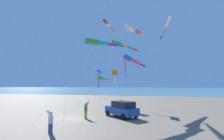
{
  "coord_description": "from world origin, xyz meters",
  "views": [
    {
      "loc": [
        -18.46,
        -9.64,
        3.69
      ],
      "look_at": [
        8.65,
        -2.3,
        6.19
      ],
      "focal_mm": 28.07,
      "sensor_mm": 36.0,
      "label": 1
    }
  ],
  "objects_px": {
    "parked_car": "(122,109)",
    "kite_windsock_rainbow_low_near": "(101,43)",
    "kite_delta_purple_drifting": "(99,71)",
    "kite_windsock_blue_topmost": "(132,60)",
    "cooler_box": "(120,112)",
    "kite_delta_red_high_left": "(126,60)",
    "kite_windsock_orange_high_right": "(109,26)",
    "kite_windsock_magenta_far_left": "(133,30)",
    "kite_windsock_teal_far_right": "(123,45)",
    "kite_windsock_long_streamer_right": "(167,26)",
    "person_adult_flyer": "(86,109)",
    "kite_box_striped_overhead": "(115,77)",
    "kite_windsock_white_trailing": "(103,79)",
    "person_child_green_jacket": "(51,120)"
  },
  "relations": [
    {
      "from": "parked_car",
      "to": "kite_windsock_rainbow_low_near",
      "type": "xyz_separation_m",
      "value": [
        2.33,
        3.37,
        8.66
      ]
    },
    {
      "from": "kite_delta_purple_drifting",
      "to": "kite_windsock_blue_topmost",
      "type": "height_order",
      "value": "kite_windsock_blue_topmost"
    },
    {
      "from": "cooler_box",
      "to": "kite_windsock_blue_topmost",
      "type": "distance_m",
      "value": 7.26
    },
    {
      "from": "kite_delta_red_high_left",
      "to": "kite_delta_purple_drifting",
      "type": "bearing_deg",
      "value": 97.61
    },
    {
      "from": "kite_windsock_rainbow_low_near",
      "to": "kite_windsock_orange_high_right",
      "type": "distance_m",
      "value": 9.17
    },
    {
      "from": "kite_windsock_magenta_far_left",
      "to": "kite_windsock_teal_far_right",
      "type": "height_order",
      "value": "kite_windsock_magenta_far_left"
    },
    {
      "from": "kite_windsock_orange_high_right",
      "to": "kite_windsock_long_streamer_right",
      "type": "xyz_separation_m",
      "value": [
        -0.57,
        -10.2,
        -1.11
      ]
    },
    {
      "from": "person_adult_flyer",
      "to": "kite_windsock_blue_topmost",
      "type": "bearing_deg",
      "value": -38.73
    },
    {
      "from": "kite_windsock_magenta_far_left",
      "to": "kite_box_striped_overhead",
      "type": "relative_size",
      "value": 1.71
    },
    {
      "from": "kite_delta_red_high_left",
      "to": "kite_windsock_white_trailing",
      "type": "bearing_deg",
      "value": 47.64
    },
    {
      "from": "person_adult_flyer",
      "to": "kite_windsock_blue_topmost",
      "type": "height_order",
      "value": "kite_windsock_blue_topmost"
    },
    {
      "from": "person_adult_flyer",
      "to": "parked_car",
      "type": "bearing_deg",
      "value": -62.62
    },
    {
      "from": "kite_windsock_orange_high_right",
      "to": "kite_box_striped_overhead",
      "type": "height_order",
      "value": "kite_windsock_orange_high_right"
    },
    {
      "from": "kite_windsock_long_streamer_right",
      "to": "kite_windsock_white_trailing",
      "type": "xyz_separation_m",
      "value": [
        5.07,
        12.81,
        -8.53
      ]
    },
    {
      "from": "kite_windsock_orange_high_right",
      "to": "kite_windsock_blue_topmost",
      "type": "bearing_deg",
      "value": -139.9
    },
    {
      "from": "person_child_green_jacket",
      "to": "kite_delta_purple_drifting",
      "type": "height_order",
      "value": "kite_delta_purple_drifting"
    },
    {
      "from": "parked_car",
      "to": "kite_windsock_magenta_far_left",
      "type": "bearing_deg",
      "value": -2.22
    },
    {
      "from": "kite_windsock_orange_high_right",
      "to": "kite_delta_purple_drifting",
      "type": "relative_size",
      "value": 2.08
    },
    {
      "from": "cooler_box",
      "to": "kite_box_striped_overhead",
      "type": "xyz_separation_m",
      "value": [
        5.45,
        2.07,
        4.95
      ]
    },
    {
      "from": "person_adult_flyer",
      "to": "kite_windsock_teal_far_right",
      "type": "distance_m",
      "value": 15.6
    },
    {
      "from": "person_child_green_jacket",
      "to": "kite_windsock_orange_high_right",
      "type": "distance_m",
      "value": 22.79
    },
    {
      "from": "cooler_box",
      "to": "person_adult_flyer",
      "type": "xyz_separation_m",
      "value": [
        -4.45,
        2.93,
        0.82
      ]
    },
    {
      "from": "kite_windsock_orange_high_right",
      "to": "kite_delta_purple_drifting",
      "type": "height_order",
      "value": "kite_windsock_orange_high_right"
    },
    {
      "from": "person_child_green_jacket",
      "to": "kite_delta_red_high_left",
      "type": "height_order",
      "value": "kite_delta_red_high_left"
    },
    {
      "from": "parked_car",
      "to": "kite_box_striped_overhead",
      "type": "relative_size",
      "value": 0.47
    },
    {
      "from": "kite_windsock_white_trailing",
      "to": "kite_windsock_blue_topmost",
      "type": "distance_m",
      "value": 13.42
    },
    {
      "from": "person_adult_flyer",
      "to": "kite_windsock_rainbow_low_near",
      "type": "xyz_separation_m",
      "value": [
        4.26,
        -0.36,
        8.58
      ]
    },
    {
      "from": "kite_windsock_magenta_far_left",
      "to": "kite_windsock_teal_far_right",
      "type": "relative_size",
      "value": 0.9
    },
    {
      "from": "parked_car",
      "to": "kite_windsock_white_trailing",
      "type": "bearing_deg",
      "value": 26.25
    },
    {
      "from": "kite_windsock_rainbow_low_near",
      "to": "kite_windsock_magenta_far_left",
      "type": "distance_m",
      "value": 7.48
    },
    {
      "from": "person_adult_flyer",
      "to": "person_child_green_jacket",
      "type": "height_order",
      "value": "person_adult_flyer"
    },
    {
      "from": "cooler_box",
      "to": "kite_windsock_blue_topmost",
      "type": "height_order",
      "value": "kite_windsock_blue_topmost"
    },
    {
      "from": "kite_windsock_rainbow_low_near",
      "to": "kite_box_striped_overhead",
      "type": "relative_size",
      "value": 1.41
    },
    {
      "from": "kite_delta_purple_drifting",
      "to": "person_adult_flyer",
      "type": "bearing_deg",
      "value": -168.46
    },
    {
      "from": "parked_car",
      "to": "kite_box_striped_overhead",
      "type": "height_order",
      "value": "kite_box_striped_overhead"
    },
    {
      "from": "kite_windsock_white_trailing",
      "to": "kite_windsock_blue_topmost",
      "type": "relative_size",
      "value": 1.04
    },
    {
      "from": "person_child_green_jacket",
      "to": "kite_delta_red_high_left",
      "type": "bearing_deg",
      "value": -8.97
    },
    {
      "from": "person_adult_flyer",
      "to": "kite_delta_red_high_left",
      "type": "height_order",
      "value": "kite_delta_red_high_left"
    },
    {
      "from": "kite_windsock_white_trailing",
      "to": "kite_box_striped_overhead",
      "type": "bearing_deg",
      "value": -146.63
    },
    {
      "from": "person_adult_flyer",
      "to": "kite_delta_purple_drifting",
      "type": "height_order",
      "value": "kite_delta_purple_drifting"
    },
    {
      "from": "kite_windsock_rainbow_low_near",
      "to": "kite_windsock_orange_high_right",
      "type": "bearing_deg",
      "value": 8.31
    },
    {
      "from": "person_adult_flyer",
      "to": "kite_delta_purple_drifting",
      "type": "distance_m",
      "value": 11.7
    },
    {
      "from": "kite_delta_red_high_left",
      "to": "kite_box_striped_overhead",
      "type": "relative_size",
      "value": 0.99
    },
    {
      "from": "kite_windsock_white_trailing",
      "to": "kite_box_striped_overhead",
      "type": "relative_size",
      "value": 1.83
    },
    {
      "from": "kite_windsock_long_streamer_right",
      "to": "kite_box_striped_overhead",
      "type": "bearing_deg",
      "value": 98.71
    },
    {
      "from": "kite_windsock_long_streamer_right",
      "to": "kite_windsock_blue_topmost",
      "type": "height_order",
      "value": "kite_windsock_long_streamer_right"
    },
    {
      "from": "person_child_green_jacket",
      "to": "kite_box_striped_overhead",
      "type": "bearing_deg",
      "value": -3.63
    },
    {
      "from": "kite_windsock_rainbow_low_near",
      "to": "kite_windsock_magenta_far_left",
      "type": "height_order",
      "value": "kite_windsock_magenta_far_left"
    },
    {
      "from": "kite_windsock_long_streamer_right",
      "to": "kite_windsock_teal_far_right",
      "type": "bearing_deg",
      "value": 84.79
    },
    {
      "from": "person_child_green_jacket",
      "to": "kite_windsock_blue_topmost",
      "type": "height_order",
      "value": "kite_windsock_blue_topmost"
    }
  ]
}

